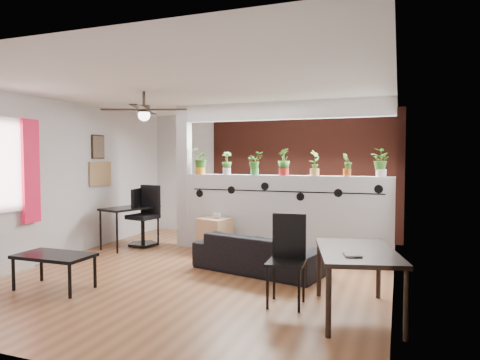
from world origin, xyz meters
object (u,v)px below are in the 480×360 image
object	(u,v)px
potted_plant_4	(315,162)
cube_shelf	(215,235)
potted_plant_5	(347,164)
cup	(217,216)
potted_plant_0	(200,160)
sofa	(258,254)
coffee_table	(54,258)
potted_plant_3	(284,161)
potted_plant_6	(381,162)
potted_plant_1	(227,162)
folding_chair	(288,251)
computer_desk	(130,211)
ceiling_fan	(144,111)
office_chair	(145,220)
dining_table	(357,257)
potted_plant_2	(255,163)

from	to	relation	value
potted_plant_4	cube_shelf	distance (m)	2.13
potted_plant_5	cube_shelf	world-z (taller)	potted_plant_5
cup	potted_plant_0	bearing A→B (deg)	144.93
sofa	coffee_table	xyz separation A→B (m)	(-2.14, -1.68, 0.13)
potted_plant_3	cup	xyz separation A→B (m)	(-1.10, -0.34, -0.94)
potted_plant_6	sofa	distance (m)	2.45
cube_shelf	cup	size ratio (longest dim) A/B	4.68
potted_plant_1	potted_plant_5	distance (m)	2.11
potted_plant_6	coffee_table	bearing A→B (deg)	-141.96
folding_chair	computer_desk	bearing A→B (deg)	150.71
potted_plant_3	cube_shelf	bearing A→B (deg)	-163.47
potted_plant_0	potted_plant_1	bearing A→B (deg)	0.00
cube_shelf	cup	xyz separation A→B (m)	(0.05, 0.00, 0.35)
potted_plant_6	sofa	world-z (taller)	potted_plant_6
ceiling_fan	office_chair	xyz separation A→B (m)	(-0.99, 1.53, -1.82)
potted_plant_1	sofa	xyz separation A→B (m)	(1.00, -1.26, -1.30)
ceiling_fan	office_chair	bearing A→B (deg)	122.96
dining_table	potted_plant_5	bearing A→B (deg)	98.84
potted_plant_3	sofa	distance (m)	1.84
potted_plant_1	coffee_table	bearing A→B (deg)	-111.05
computer_desk	office_chair	bearing A→B (deg)	48.40
potted_plant_0	potted_plant_4	world-z (taller)	potted_plant_0
potted_plant_5	folding_chair	xyz separation A→B (m)	(-0.37, -2.43, -0.95)
sofa	coffee_table	bearing A→B (deg)	51.28
potted_plant_2	potted_plant_3	bearing A→B (deg)	0.00
coffee_table	potted_plant_5	bearing A→B (deg)	42.29
office_chair	folding_chair	size ratio (longest dim) A/B	1.10
dining_table	potted_plant_6	bearing A→B (deg)	87.08
sofa	potted_plant_5	bearing A→B (deg)	-118.06
potted_plant_1	coffee_table	world-z (taller)	potted_plant_1
potted_plant_6	folding_chair	bearing A→B (deg)	-110.38
sofa	folding_chair	bearing A→B (deg)	135.15
potted_plant_5	office_chair	distance (m)	3.80
dining_table	coffee_table	bearing A→B (deg)	-173.76
potted_plant_1	dining_table	bearing A→B (deg)	-45.54
sofa	cup	bearing A→B (deg)	-28.43
ceiling_fan	office_chair	distance (m)	2.58
folding_chair	potted_plant_4	bearing A→B (deg)	93.59
cube_shelf	folding_chair	world-z (taller)	folding_chair
cube_shelf	potted_plant_5	bearing A→B (deg)	25.03
potted_plant_4	office_chair	distance (m)	3.31
potted_plant_2	coffee_table	world-z (taller)	potted_plant_2
cup	dining_table	distance (m)	3.37
potted_plant_3	computer_desk	size ratio (longest dim) A/B	0.40
sofa	folding_chair	xyz separation A→B (m)	(0.73, -1.16, 0.34)
ceiling_fan	potted_plant_1	distance (m)	2.02
computer_desk	coffee_table	distance (m)	2.55
ceiling_fan	cup	world-z (taller)	ceiling_fan
potted_plant_5	potted_plant_6	world-z (taller)	potted_plant_6
ceiling_fan	potted_plant_3	distance (m)	2.51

